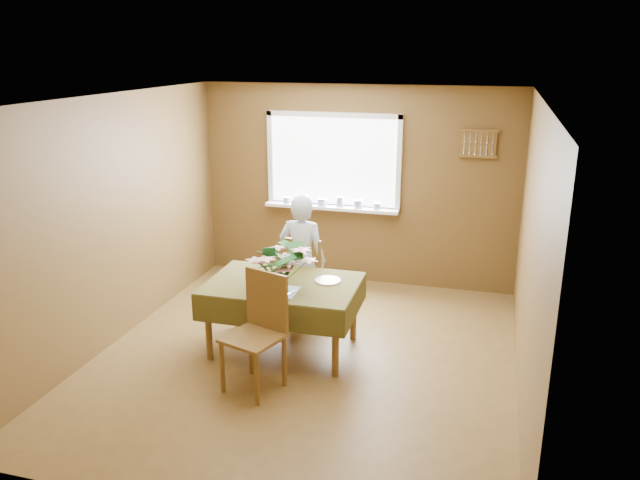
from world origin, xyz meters
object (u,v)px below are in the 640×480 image
(dining_table, at_px, (283,291))
(chair_near, at_px, (259,327))
(flower_bouquet, at_px, (280,263))
(chair_far, at_px, (307,274))
(seated_woman, at_px, (302,260))

(dining_table, bearing_deg, chair_near, -88.89)
(chair_near, height_order, flower_bouquet, flower_bouquet)
(chair_far, relative_size, seated_woman, 0.66)
(chair_near, bearing_deg, chair_far, 108.59)
(chair_near, bearing_deg, seated_woman, 109.31)
(seated_woman, bearing_deg, chair_far, -95.21)
(dining_table, relative_size, seated_woman, 1.03)
(dining_table, relative_size, flower_bouquet, 2.88)
(seated_woman, relative_size, flower_bouquet, 2.79)
(flower_bouquet, bearing_deg, chair_far, 93.03)
(chair_far, distance_m, seated_woman, 0.23)
(chair_far, height_order, chair_near, chair_near)
(dining_table, height_order, chair_near, chair_near)
(chair_near, distance_m, flower_bouquet, 0.66)
(flower_bouquet, bearing_deg, dining_table, 105.05)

